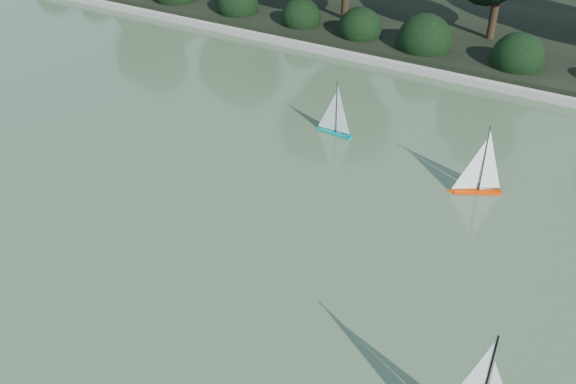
{
  "coord_description": "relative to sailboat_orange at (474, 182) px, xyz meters",
  "views": [
    {
      "loc": [
        4.66,
        -5.31,
        6.22
      ],
      "look_at": [
        0.44,
        1.88,
        0.7
      ],
      "focal_mm": 40.0,
      "sensor_mm": 36.0,
      "label": 1
    }
  ],
  "objects": [
    {
      "name": "shrub_hedge",
      "position": [
        -2.7,
        5.47,
        0.24
      ],
      "size": [
        29.1,
        1.1,
        1.1
      ],
      "color": "black",
      "rests_on": "ground"
    },
    {
      "name": "ground",
      "position": [
        -2.7,
        -4.43,
        -0.21
      ],
      "size": [
        80.0,
        80.0,
        0.0
      ],
      "primitive_type": "plane",
      "color": "#364D2E",
      "rests_on": "ground"
    },
    {
      "name": "sailboat_orange",
      "position": [
        0.0,
        0.0,
        0.0
      ],
      "size": [
        0.94,
        0.58,
        1.36
      ],
      "color": "#DC3100",
      "rests_on": "ground"
    },
    {
      "name": "far_bank",
      "position": [
        -2.7,
        8.57,
        -0.06
      ],
      "size": [
        40.0,
        8.0,
        0.3
      ],
      "primitive_type": "cube",
      "color": "black",
      "rests_on": "ground"
    },
    {
      "name": "pond_coping",
      "position": [
        -2.7,
        4.57,
        -0.12
      ],
      "size": [
        40.0,
        0.35,
        0.18
      ],
      "primitive_type": "cube",
      "color": "gray",
      "rests_on": "ground"
    },
    {
      "name": "sailboat_teal",
      "position": [
        -3.13,
        0.72,
        -0.02
      ],
      "size": [
        0.9,
        0.22,
        1.23
      ],
      "color": "#007B72",
      "rests_on": "ground"
    }
  ]
}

